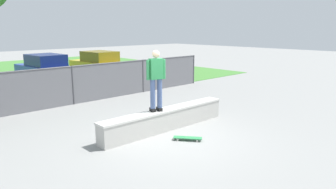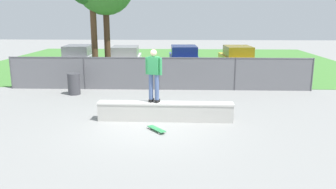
{
  "view_description": "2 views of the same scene",
  "coord_description": "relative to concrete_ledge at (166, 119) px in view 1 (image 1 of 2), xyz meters",
  "views": [
    {
      "loc": [
        -5.85,
        -6.06,
        3.1
      ],
      "look_at": [
        0.87,
        1.02,
        1.02
      ],
      "focal_mm": 33.46,
      "sensor_mm": 36.0,
      "label": 1
    },
    {
      "loc": [
        1.05,
        -10.63,
        3.6
      ],
      "look_at": [
        0.62,
        0.59,
        0.97
      ],
      "focal_mm": 36.45,
      "sensor_mm": 36.0,
      "label": 2
    }
  ],
  "objects": [
    {
      "name": "ground_plane",
      "position": [
        -0.52,
        -0.75,
        -0.33
      ],
      "size": [
        80.0,
        80.0,
        0.0
      ],
      "primitive_type": "plane",
      "color": "gray"
    },
    {
      "name": "concrete_ledge",
      "position": [
        0.0,
        0.0,
        0.0
      ],
      "size": [
        4.71,
        0.54,
        0.65
      ],
      "color": "#B7B5AD",
      "rests_on": "ground"
    },
    {
      "name": "skateboarder",
      "position": [
        -0.39,
        0.01,
        1.33
      ],
      "size": [
        0.57,
        0.37,
        1.82
      ],
      "color": "black",
      "rests_on": "concrete_ledge"
    },
    {
      "name": "skateboard",
      "position": [
        -0.23,
        -1.14,
        -0.26
      ],
      "size": [
        0.65,
        0.76,
        0.09
      ],
      "color": "#2D8C4C",
      "rests_on": "ground"
    },
    {
      "name": "chainlink_fence",
      "position": [
        -0.52,
        5.02,
        0.55
      ],
      "size": [
        14.82,
        0.07,
        1.61
      ],
      "color": "#4C4C51",
      "rests_on": "ground"
    },
    {
      "name": "car_blue",
      "position": [
        0.72,
        10.77,
        0.51
      ],
      "size": [
        2.2,
        4.3,
        1.66
      ],
      "color": "#233D9E",
      "rests_on": "ground"
    },
    {
      "name": "car_yellow",
      "position": [
        4.18,
        10.75,
        0.51
      ],
      "size": [
        2.2,
        4.3,
        1.66
      ],
      "color": "gold",
      "rests_on": "ground"
    }
  ]
}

